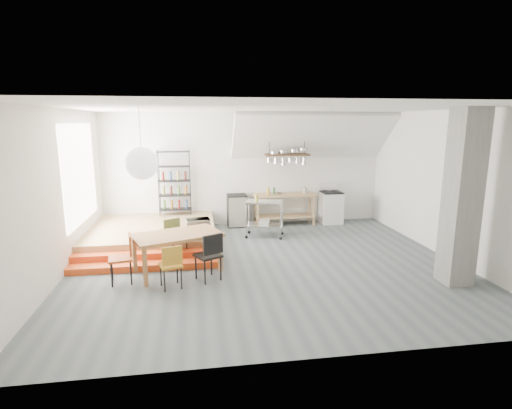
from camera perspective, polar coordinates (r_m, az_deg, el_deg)
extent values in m
plane|color=#50595D|center=(8.54, 1.43, -8.43)|extent=(8.00, 8.00, 0.00)
cube|color=silver|center=(11.55, -1.56, 5.06)|extent=(8.00, 0.04, 3.20)
cube|color=silver|center=(8.41, -26.44, 1.31)|extent=(0.04, 7.00, 3.20)
cube|color=silver|center=(9.66, 25.58, 2.59)|extent=(0.04, 7.00, 3.20)
cube|color=white|center=(8.02, 1.55, 13.57)|extent=(8.00, 7.00, 0.02)
cube|color=white|center=(11.26, 8.06, 9.63)|extent=(4.40, 1.44, 1.32)
cube|color=white|center=(9.80, -23.83, 4.04)|extent=(0.02, 2.50, 2.20)
cube|color=#A07E50|center=(10.32, -14.40, -4.05)|extent=(3.00, 3.00, 0.40)
cube|color=#D94B19|center=(8.51, -15.62, -8.46)|extent=(3.00, 0.35, 0.13)
cube|color=#D94B19|center=(8.82, -15.38, -7.28)|extent=(3.00, 0.35, 0.27)
cube|color=slate|center=(8.05, 27.36, 0.81)|extent=(0.50, 0.50, 3.20)
cube|color=#A07E50|center=(11.51, 4.12, 1.38)|extent=(1.80, 0.60, 0.06)
cube|color=#A07E50|center=(11.64, 4.07, -1.67)|extent=(1.70, 0.55, 0.04)
cube|color=#A07E50|center=(12.01, 7.68, -0.45)|extent=(0.06, 0.06, 0.86)
cube|color=#A07E50|center=(11.66, -0.09, -0.71)|extent=(0.06, 0.06, 0.86)
cube|color=#A07E50|center=(11.59, 8.28, -0.90)|extent=(0.06, 0.06, 0.86)
cube|color=#A07E50|center=(11.23, 0.25, -1.18)|extent=(0.06, 0.06, 0.86)
cube|color=white|center=(11.97, 10.64, -0.48)|extent=(0.60, 0.60, 0.90)
cube|color=black|center=(11.88, 10.73, 1.73)|extent=(0.58, 0.58, 0.03)
cube|color=white|center=(12.12, 10.32, 2.57)|extent=(0.60, 0.05, 0.25)
cylinder|color=black|center=(12.06, 11.14, 1.98)|extent=(0.18, 0.18, 0.02)
cylinder|color=black|center=(11.96, 9.88, 1.95)|extent=(0.18, 0.18, 0.02)
cylinder|color=black|center=(11.80, 11.60, 1.75)|extent=(0.18, 0.18, 0.02)
cylinder|color=black|center=(11.70, 10.31, 1.72)|extent=(0.18, 0.18, 0.02)
cube|color=#3A2417|center=(11.16, 4.44, 7.12)|extent=(1.20, 0.50, 0.05)
cylinder|color=black|center=(11.03, 1.91, 10.08)|extent=(0.02, 0.02, 1.15)
cylinder|color=black|center=(11.25, 7.00, 10.04)|extent=(0.02, 0.02, 1.15)
cylinder|color=silver|center=(11.02, 1.93, 6.36)|extent=(0.16, 0.16, 0.12)
cylinder|color=silver|center=(11.06, 2.96, 6.27)|extent=(0.20, 0.20, 0.16)
cylinder|color=silver|center=(11.11, 3.97, 6.17)|extent=(0.16, 0.16, 0.20)
cylinder|color=silver|center=(11.15, 4.99, 6.38)|extent=(0.20, 0.20, 0.12)
cylinder|color=silver|center=(11.20, 5.99, 6.28)|extent=(0.16, 0.16, 0.16)
cylinder|color=silver|center=(11.25, 6.97, 6.18)|extent=(0.20, 0.20, 0.20)
cylinder|color=black|center=(11.39, -9.40, 3.29)|extent=(0.02, 0.02, 1.80)
cylinder|color=black|center=(11.43, -13.62, 3.15)|extent=(0.02, 0.02, 1.80)
cylinder|color=black|center=(11.03, -9.42, 3.02)|extent=(0.02, 0.02, 1.80)
cylinder|color=black|center=(11.08, -13.78, 2.87)|extent=(0.02, 0.02, 1.80)
cube|color=black|center=(11.36, -11.41, -0.66)|extent=(0.88, 0.38, 0.02)
cube|color=black|center=(11.28, -11.49, 1.33)|extent=(0.88, 0.38, 0.02)
cube|color=black|center=(11.22, -11.57, 3.34)|extent=(0.88, 0.38, 0.02)
cube|color=black|center=(11.17, -11.66, 5.37)|extent=(0.88, 0.38, 0.02)
cube|color=black|center=(11.13, -11.74, 7.42)|extent=(0.88, 0.38, 0.03)
cylinder|color=#4A8C38|center=(11.33, -11.43, 0.04)|extent=(0.07, 0.07, 0.24)
cylinder|color=#9D631A|center=(11.26, -11.52, 2.03)|extent=(0.07, 0.07, 0.24)
cylinder|color=maroon|center=(11.20, -11.60, 4.05)|extent=(0.07, 0.07, 0.24)
cube|color=#A07E50|center=(8.96, -8.26, -3.87)|extent=(0.60, 0.40, 0.03)
cylinder|color=black|center=(9.15, -6.56, -4.03)|extent=(0.02, 0.02, 0.13)
cylinder|color=black|center=(9.15, -9.95, -4.13)|extent=(0.02, 0.02, 0.13)
cylinder|color=black|center=(8.83, -6.48, -4.62)|extent=(0.02, 0.02, 0.13)
cylinder|color=black|center=(8.83, -10.00, -4.73)|extent=(0.02, 0.02, 0.13)
sphere|color=white|center=(7.57, -16.01, 5.65)|extent=(0.60, 0.60, 0.60)
cube|color=olive|center=(8.00, -11.25, -4.33)|extent=(1.89, 1.48, 0.06)
cube|color=olive|center=(8.72, -7.33, -5.56)|extent=(0.09, 0.09, 0.73)
cube|color=olive|center=(8.29, -16.97, -6.91)|extent=(0.09, 0.09, 0.73)
cube|color=olive|center=(8.03, -5.12, -7.04)|extent=(0.09, 0.09, 0.73)
cube|color=olive|center=(7.56, -15.56, -8.65)|extent=(0.09, 0.09, 0.73)
cube|color=#B87F1F|center=(7.39, -12.11, -8.49)|extent=(0.47, 0.47, 0.04)
cube|color=#B87F1F|center=(7.15, -11.89, -7.16)|extent=(0.35, 0.14, 0.33)
cylinder|color=black|center=(7.30, -12.93, -10.60)|extent=(0.03, 0.03, 0.41)
cylinder|color=black|center=(7.36, -10.62, -10.30)|extent=(0.03, 0.03, 0.41)
cylinder|color=black|center=(7.57, -13.43, -9.78)|extent=(0.03, 0.03, 0.41)
cylinder|color=black|center=(7.63, -11.19, -9.51)|extent=(0.03, 0.03, 0.41)
cube|color=black|center=(7.60, -6.88, -7.25)|extent=(0.58, 0.58, 0.04)
cube|color=black|center=(7.36, -6.17, -5.68)|extent=(0.38, 0.23, 0.37)
cylinder|color=black|center=(7.47, -7.31, -9.62)|extent=(0.03, 0.03, 0.47)
cylinder|color=black|center=(7.63, -5.06, -9.09)|extent=(0.03, 0.03, 0.47)
cylinder|color=black|center=(7.75, -8.59, -8.85)|extent=(0.03, 0.03, 0.47)
cylinder|color=black|center=(7.91, -6.39, -8.37)|extent=(0.03, 0.03, 0.47)
cube|color=#5B652F|center=(8.76, -11.33, -4.98)|extent=(0.55, 0.55, 0.04)
cube|color=#5B652F|center=(8.85, -11.94, -3.12)|extent=(0.36, 0.23, 0.36)
cylinder|color=black|center=(9.04, -10.82, -5.98)|extent=(0.03, 0.03, 0.45)
cylinder|color=black|center=(8.91, -12.69, -6.34)|extent=(0.03, 0.03, 0.45)
cylinder|color=black|center=(8.77, -9.83, -6.51)|extent=(0.03, 0.03, 0.45)
cylinder|color=black|center=(8.63, -11.74, -6.89)|extent=(0.03, 0.03, 0.45)
cube|color=#BD4B1B|center=(7.83, -18.80, -7.32)|extent=(0.49, 0.49, 0.04)
cube|color=#BD4B1B|center=(7.75, -17.53, -5.40)|extent=(0.11, 0.40, 0.37)
cylinder|color=black|center=(7.75, -17.42, -9.32)|extent=(0.03, 0.03, 0.46)
cylinder|color=black|center=(8.06, -17.49, -8.49)|extent=(0.03, 0.03, 0.46)
cylinder|color=black|center=(7.75, -19.92, -9.48)|extent=(0.03, 0.03, 0.46)
cylinder|color=black|center=(8.07, -19.89, -8.64)|extent=(0.03, 0.03, 0.46)
cube|color=silver|center=(10.24, 1.23, 0.37)|extent=(1.05, 0.77, 0.04)
cube|color=silver|center=(10.37, 1.21, -2.94)|extent=(1.05, 0.77, 0.03)
cylinder|color=silver|center=(10.52, 3.74, -1.86)|extent=(0.03, 0.03, 0.90)
sphere|color=black|center=(10.63, 3.71, -4.12)|extent=(0.08, 0.08, 0.08)
cylinder|color=silver|center=(10.61, -1.02, -1.72)|extent=(0.03, 0.03, 0.90)
sphere|color=black|center=(10.72, -1.01, -3.96)|extent=(0.08, 0.08, 0.08)
cylinder|color=silver|center=(10.07, 3.57, -2.48)|extent=(0.03, 0.03, 0.90)
sphere|color=black|center=(10.19, 3.54, -4.82)|extent=(0.08, 0.08, 0.08)
cylinder|color=silver|center=(10.17, -1.40, -2.32)|extent=(0.03, 0.03, 0.90)
sphere|color=black|center=(10.28, -1.39, -4.65)|extent=(0.08, 0.08, 0.08)
cube|color=black|center=(11.42, -2.75, -0.85)|extent=(0.54, 0.54, 0.91)
imported|color=beige|center=(8.92, -8.29, -2.91)|extent=(0.55, 0.40, 0.28)
imported|color=silver|center=(11.41, 3.36, 1.59)|extent=(0.22, 0.22, 0.05)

